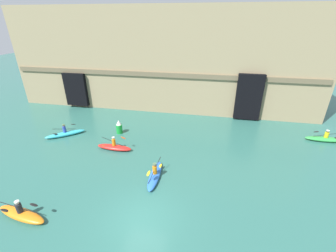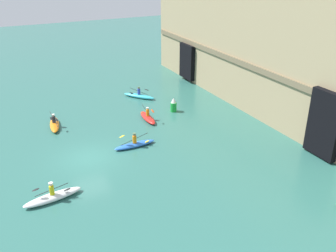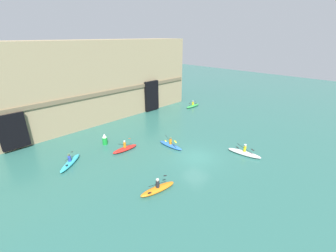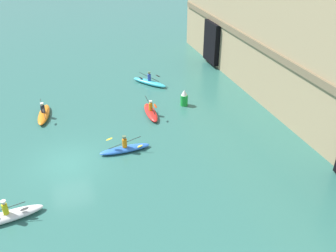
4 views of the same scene
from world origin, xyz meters
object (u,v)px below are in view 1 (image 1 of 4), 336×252
Objects in this scene: kayak_red at (114,147)px; kayak_green at (325,139)px; kayak_cyan at (65,133)px; marker_buoy at (119,127)px; kayak_blue at (155,175)px; kayak_orange at (21,214)px.

kayak_green is (18.06, 4.99, -0.01)m from kayak_red.
kayak_cyan is 2.39× the size of marker_buoy.
marker_buoy is at bearing -141.43° from kayak_blue.
kayak_cyan reaches higher than kayak_green.
kayak_red is at bearing 83.84° from kayak_orange.
kayak_cyan is at bearing -162.26° from marker_buoy.
kayak_blue is (4.25, -2.93, -0.02)m from kayak_red.
kayak_cyan reaches higher than kayak_orange.
kayak_orange is 2.48× the size of marker_buoy.
kayak_red is 18.74m from kayak_green.
kayak_orange is at bearing -54.96° from kayak_blue.
kayak_green is at bearing 118.10° from kayak_blue.
marker_buoy reaches higher than kayak_blue.
kayak_red is 0.90× the size of kayak_green.
marker_buoy reaches higher than kayak_orange.
kayak_orange is at bearing -149.24° from kayak_green.
kayak_cyan is at bearing -172.79° from kayak_green.
kayak_blue is 7.72m from marker_buoy.
kayak_red is 5.16m from kayak_blue.
marker_buoy is (1.44, 10.68, 0.38)m from kayak_orange.
kayak_blue is 10.69m from kayak_cyan.
marker_buoy is at bearing -73.49° from kayak_red.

